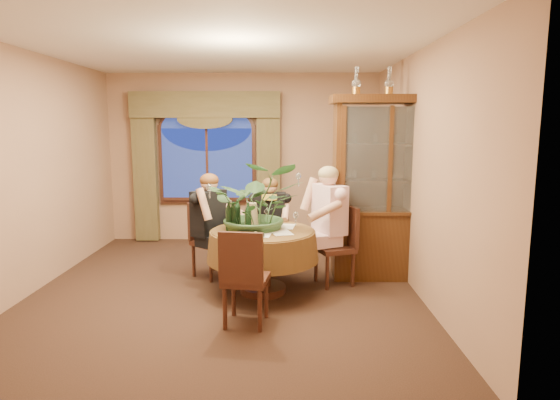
{
  "coord_description": "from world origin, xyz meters",
  "views": [
    {
      "loc": [
        0.71,
        -5.37,
        1.93
      ],
      "look_at": [
        0.65,
        -0.1,
        1.1
      ],
      "focal_mm": 30.0,
      "sensor_mm": 36.0,
      "label": 1
    }
  ],
  "objects_px": {
    "oil_lamp_left": "(356,81)",
    "person_back": "(209,227)",
    "china_cabinet": "(385,188)",
    "olive_bowl": "(264,229)",
    "person_pink": "(329,225)",
    "wine_bottle_1": "(238,213)",
    "wine_bottle_2": "(229,216)",
    "person_scarf": "(270,225)",
    "stoneware_vase": "(252,215)",
    "wine_bottle_5": "(231,215)",
    "dining_table": "(263,261)",
    "wine_bottle_0": "(233,216)",
    "oil_lamp_center": "(389,81)",
    "chair_back_right": "(272,235)",
    "wine_bottle_3": "(248,216)",
    "wine_bottle_4": "(248,217)",
    "oil_lamp_right": "(422,81)",
    "chair_front_left": "(246,277)",
    "centerpiece_plant": "(258,172)",
    "chair_back": "(212,240)",
    "chair_right": "(334,246)"
  },
  "relations": [
    {
      "from": "oil_lamp_left",
      "to": "person_back",
      "type": "distance_m",
      "value": 2.56
    },
    {
      "from": "china_cabinet",
      "to": "olive_bowl",
      "type": "xyz_separation_m",
      "value": [
        -1.51,
        -0.69,
        -0.38
      ]
    },
    {
      "from": "person_pink",
      "to": "oil_lamp_left",
      "type": "bearing_deg",
      "value": -81.93
    },
    {
      "from": "person_back",
      "to": "olive_bowl",
      "type": "distance_m",
      "value": 0.9
    },
    {
      "from": "wine_bottle_1",
      "to": "wine_bottle_2",
      "type": "xyz_separation_m",
      "value": [
        -0.08,
        -0.2,
        0.0
      ]
    },
    {
      "from": "oil_lamp_left",
      "to": "person_scarf",
      "type": "xyz_separation_m",
      "value": [
        -1.07,
        0.23,
        -1.84
      ]
    },
    {
      "from": "stoneware_vase",
      "to": "wine_bottle_2",
      "type": "height_order",
      "value": "wine_bottle_2"
    },
    {
      "from": "wine_bottle_2",
      "to": "wine_bottle_5",
      "type": "xyz_separation_m",
      "value": [
        0.01,
        0.11,
        0.0
      ]
    },
    {
      "from": "dining_table",
      "to": "person_scarf",
      "type": "xyz_separation_m",
      "value": [
        0.06,
        0.84,
        0.26
      ]
    },
    {
      "from": "stoneware_vase",
      "to": "wine_bottle_5",
      "type": "xyz_separation_m",
      "value": [
        -0.24,
        -0.05,
        0.02
      ]
    },
    {
      "from": "person_scarf",
      "to": "wine_bottle_0",
      "type": "height_order",
      "value": "person_scarf"
    },
    {
      "from": "oil_lamp_center",
      "to": "chair_back_right",
      "type": "relative_size",
      "value": 0.35
    },
    {
      "from": "dining_table",
      "to": "oil_lamp_center",
      "type": "relative_size",
      "value": 3.82
    },
    {
      "from": "person_scarf",
      "to": "china_cabinet",
      "type": "bearing_deg",
      "value": 175.26
    },
    {
      "from": "wine_bottle_3",
      "to": "oil_lamp_center",
      "type": "bearing_deg",
      "value": 19.37
    },
    {
      "from": "dining_table",
      "to": "olive_bowl",
      "type": "bearing_deg",
      "value": -78.23
    },
    {
      "from": "oil_lamp_left",
      "to": "dining_table",
      "type": "bearing_deg",
      "value": -151.54
    },
    {
      "from": "china_cabinet",
      "to": "wine_bottle_4",
      "type": "distance_m",
      "value": 1.84
    },
    {
      "from": "china_cabinet",
      "to": "person_scarf",
      "type": "distance_m",
      "value": 1.58
    },
    {
      "from": "wine_bottle_1",
      "to": "wine_bottle_3",
      "type": "distance_m",
      "value": 0.2
    },
    {
      "from": "china_cabinet",
      "to": "wine_bottle_3",
      "type": "xyz_separation_m",
      "value": [
        -1.7,
        -0.6,
        -0.24
      ]
    },
    {
      "from": "china_cabinet",
      "to": "person_scarf",
      "type": "height_order",
      "value": "china_cabinet"
    },
    {
      "from": "wine_bottle_0",
      "to": "oil_lamp_center",
      "type": "bearing_deg",
      "value": 18.4
    },
    {
      "from": "wine_bottle_0",
      "to": "wine_bottle_3",
      "type": "bearing_deg",
      "value": 7.66
    },
    {
      "from": "oil_lamp_right",
      "to": "person_scarf",
      "type": "bearing_deg",
      "value": 173.06
    },
    {
      "from": "china_cabinet",
      "to": "wine_bottle_1",
      "type": "relative_size",
      "value": 7.0
    },
    {
      "from": "chair_front_left",
      "to": "oil_lamp_center",
      "type": "bearing_deg",
      "value": 50.1
    },
    {
      "from": "oil_lamp_center",
      "to": "olive_bowl",
      "type": "bearing_deg",
      "value": -155.55
    },
    {
      "from": "olive_bowl",
      "to": "person_back",
      "type": "bearing_deg",
      "value": 143.08
    },
    {
      "from": "oil_lamp_right",
      "to": "person_pink",
      "type": "height_order",
      "value": "oil_lamp_right"
    },
    {
      "from": "stoneware_vase",
      "to": "wine_bottle_0",
      "type": "bearing_deg",
      "value": -147.9
    },
    {
      "from": "oil_lamp_center",
      "to": "person_scarf",
      "type": "xyz_separation_m",
      "value": [
        -1.47,
        0.23,
        -1.84
      ]
    },
    {
      "from": "person_back",
      "to": "person_scarf",
      "type": "distance_m",
      "value": 0.85
    },
    {
      "from": "oil_lamp_left",
      "to": "centerpiece_plant",
      "type": "xyz_separation_m",
      "value": [
        -1.19,
        -0.51,
        -1.06
      ]
    },
    {
      "from": "stoneware_vase",
      "to": "wine_bottle_4",
      "type": "xyz_separation_m",
      "value": [
        -0.03,
        -0.19,
        0.02
      ]
    },
    {
      "from": "oil_lamp_left",
      "to": "wine_bottle_0",
      "type": "bearing_deg",
      "value": -157.03
    },
    {
      "from": "oil_lamp_right",
      "to": "wine_bottle_4",
      "type": "relative_size",
      "value": 1.03
    },
    {
      "from": "chair_back",
      "to": "person_pink",
      "type": "xyz_separation_m",
      "value": [
        1.49,
        -0.2,
        0.25
      ]
    },
    {
      "from": "person_pink",
      "to": "wine_bottle_3",
      "type": "xyz_separation_m",
      "value": [
        -0.98,
        -0.38,
        0.18
      ]
    },
    {
      "from": "chair_right",
      "to": "oil_lamp_left",
      "type": "bearing_deg",
      "value": -59.85
    },
    {
      "from": "chair_right",
      "to": "wine_bottle_0",
      "type": "distance_m",
      "value": 1.31
    },
    {
      "from": "chair_back_right",
      "to": "wine_bottle_1",
      "type": "relative_size",
      "value": 2.91
    },
    {
      "from": "oil_lamp_right",
      "to": "chair_back",
      "type": "relative_size",
      "value": 0.35
    },
    {
      "from": "chair_right",
      "to": "wine_bottle_3",
      "type": "xyz_separation_m",
      "value": [
        -1.04,
        -0.29,
        0.44
      ]
    },
    {
      "from": "oil_lamp_center",
      "to": "oil_lamp_left",
      "type": "bearing_deg",
      "value": 180.0
    },
    {
      "from": "chair_right",
      "to": "stoneware_vase",
      "type": "relative_size",
      "value": 3.24
    },
    {
      "from": "wine_bottle_0",
      "to": "chair_back",
      "type": "bearing_deg",
      "value": 120.39
    },
    {
      "from": "chair_right",
      "to": "chair_front_left",
      "type": "relative_size",
      "value": 1.0
    },
    {
      "from": "oil_lamp_left",
      "to": "person_back",
      "type": "xyz_separation_m",
      "value": [
        -1.82,
        -0.15,
        -1.8
      ]
    },
    {
      "from": "centerpiece_plant",
      "to": "wine_bottle_3",
      "type": "distance_m",
      "value": 0.52
    }
  ]
}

